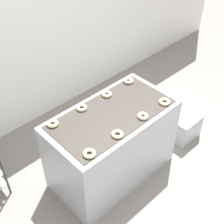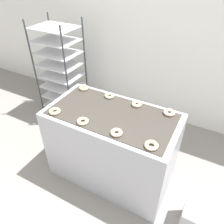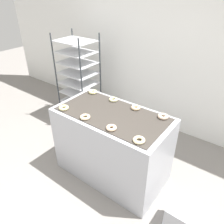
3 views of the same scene
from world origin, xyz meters
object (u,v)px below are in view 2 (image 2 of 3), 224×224
at_px(donut_near_left, 55,111).
at_px(glaze_bin, 202,222).
at_px(fryer_machine, 112,146).
at_px(donut_near_right, 151,145).
at_px(donut_far_midright, 137,104).
at_px(donut_far_right, 169,113).
at_px(donut_far_midleft, 109,96).
at_px(baking_rack_cart, 61,70).
at_px(donut_far_left, 84,88).
at_px(donut_near_midright, 116,133).
at_px(donut_near_midleft, 83,121).

bearing_deg(donut_near_left, glaze_bin, 1.38).
height_order(fryer_machine, glaze_bin, fryer_machine).
relative_size(donut_near_left, donut_near_right, 0.99).
distance_m(donut_far_midright, donut_far_right, 0.35).
distance_m(glaze_bin, donut_near_left, 1.83).
height_order(fryer_machine, donut_far_midleft, donut_far_midleft).
bearing_deg(donut_near_right, donut_far_midleft, 142.78).
height_order(baking_rack_cart, donut_far_left, baking_rack_cart).
distance_m(donut_near_midright, donut_far_right, 0.63).
height_order(donut_near_left, donut_near_right, same).
bearing_deg(fryer_machine, glaze_bin, -11.41).
relative_size(glaze_bin, donut_far_midright, 3.42).
bearing_deg(baking_rack_cart, donut_near_left, -52.47).
relative_size(donut_near_left, donut_far_midright, 1.05).
bearing_deg(donut_near_midright, donut_far_midleft, 124.54).
height_order(baking_rack_cart, donut_far_right, baking_rack_cart).
distance_m(baking_rack_cart, donut_far_midright, 1.64).
height_order(glaze_bin, donut_far_left, donut_far_left).
xyz_separation_m(baking_rack_cart, donut_far_left, (0.83, -0.54, 0.17)).
height_order(donut_near_midright, donut_far_left, donut_far_left).
bearing_deg(donut_near_midright, donut_near_right, -0.67).
xyz_separation_m(glaze_bin, donut_near_midright, (-0.93, -0.03, 0.79)).
relative_size(glaze_bin, donut_far_midleft, 3.41).
distance_m(fryer_machine, donut_far_midleft, 0.59).
distance_m(donut_near_right, donut_far_midleft, 0.88).
bearing_deg(glaze_bin, donut_far_right, 140.21).
distance_m(donut_near_left, donut_far_right, 1.18).
height_order(donut_near_left, donut_far_midright, same).
xyz_separation_m(glaze_bin, donut_near_right, (-0.60, -0.04, 0.79)).
relative_size(glaze_bin, donut_near_midleft, 3.34).
bearing_deg(donut_near_left, donut_near_right, 0.21).
height_order(donut_far_midleft, donut_far_midright, donut_far_midright).
bearing_deg(donut_far_midright, glaze_bin, -26.98).
xyz_separation_m(donut_near_left, donut_far_left, (-0.01, 0.54, 0.00)).
distance_m(baking_rack_cart, donut_near_left, 1.38).
relative_size(fryer_machine, donut_near_midright, 12.46).
height_order(donut_near_left, donut_far_left, donut_far_left).
relative_size(baking_rack_cart, glaze_bin, 4.05).
relative_size(donut_near_left, donut_far_midleft, 1.04).
height_order(fryer_machine, donut_near_midleft, donut_near_midleft).
xyz_separation_m(baking_rack_cart, donut_near_midleft, (1.18, -1.09, 0.17)).
bearing_deg(fryer_machine, donut_far_left, 152.71).
xyz_separation_m(glaze_bin, donut_far_midright, (-0.95, 0.48, 0.79)).
bearing_deg(donut_near_midleft, donut_far_midleft, 89.69).
bearing_deg(donut_far_right, donut_near_midleft, -142.64).
bearing_deg(donut_far_right, glaze_bin, -39.79).
relative_size(glaze_bin, donut_near_right, 3.22).
height_order(fryer_machine, baking_rack_cart, baking_rack_cart).
bearing_deg(glaze_bin, donut_near_midleft, -178.27).
height_order(donut_near_left, donut_near_midleft, donut_near_left).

